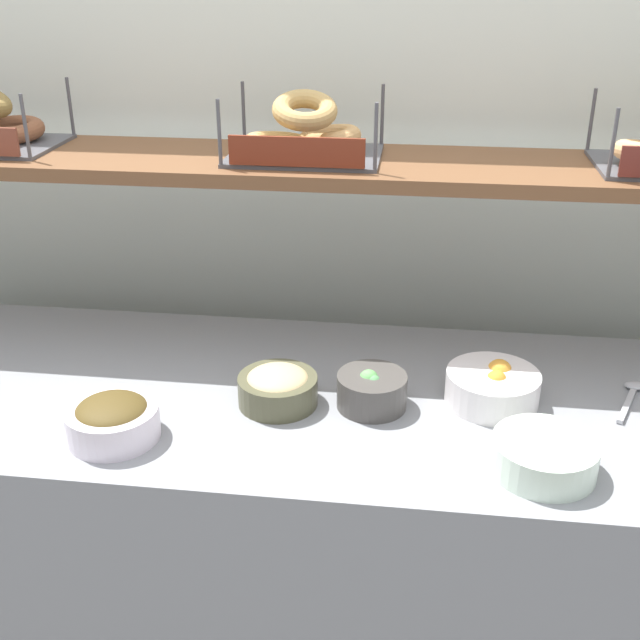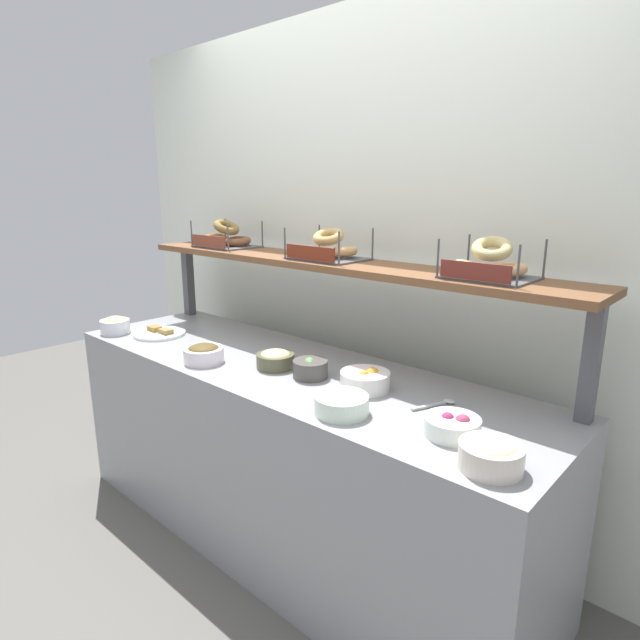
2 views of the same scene
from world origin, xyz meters
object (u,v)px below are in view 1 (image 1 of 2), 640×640
Objects in this scene: bowl_hummus at (278,387)px; serving_spoon_near_plate at (632,394)px; bowl_fruit_salad at (493,387)px; bowl_cream_cheese at (545,453)px; bagel_basket_sesame at (304,136)px; bowl_chocolate_spread at (113,419)px; bowl_veggie_mix at (372,390)px.

bowl_hummus is 0.98× the size of serving_spoon_near_plate.
bowl_fruit_salad is 1.02× the size of bowl_cream_cheese.
serving_spoon_near_plate is 0.51× the size of bagel_basket_sesame.
bowl_fruit_salad is 1.08× the size of bowl_chocolate_spread.
bowl_veggie_mix is 0.56m from bagel_basket_sesame.
bowl_fruit_salad reaches higher than bowl_hummus.
bowl_cream_cheese is at bearing -18.37° from bowl_hummus.
bowl_cream_cheese is 0.82m from bagel_basket_sesame.
bowl_chocolate_spread is at bearing -164.63° from serving_spoon_near_plate.
bowl_fruit_salad is 0.75m from bowl_chocolate_spread.
bowl_fruit_salad reaches higher than bowl_chocolate_spread.
bowl_veggie_mix is at bearing 4.22° from bowl_hummus.
bowl_chocolate_spread reaches higher than serving_spoon_near_plate.
bowl_chocolate_spread is at bearing 179.46° from bowl_cream_cheese.
bowl_cream_cheese is 0.57× the size of bagel_basket_sesame.
bowl_fruit_salad is 1.14× the size of serving_spoon_near_plate.
bowl_fruit_salad is 0.30m from serving_spoon_near_plate.
bagel_basket_sesame is (-0.50, 0.49, 0.44)m from bowl_cream_cheese.
bowl_fruit_salad is 1.34× the size of bowl_veggie_mix.
bowl_chocolate_spread is at bearing -159.86° from bowl_veggie_mix.
bowl_hummus reaches higher than serving_spoon_near_plate.
bowl_chocolate_spread is 1.23× the size of bowl_veggie_mix.
bowl_chocolate_spread reaches higher than bowl_cream_cheese.
bowl_cream_cheese is 1.15× the size of bowl_hummus.
bowl_cream_cheese is at bearing -44.50° from bagel_basket_sesame.
bowl_fruit_salad reaches higher than bowl_veggie_mix.
bagel_basket_sesame reaches higher than bowl_cream_cheese.
bowl_chocolate_spread is 0.51m from bowl_veggie_mix.
bowl_fruit_salad is at bearing 107.93° from bowl_cream_cheese.
serving_spoon_near_plate is (1.01, 0.28, -0.03)m from bowl_chocolate_spread.
bagel_basket_sesame reaches higher than bowl_chocolate_spread.
serving_spoon_near_plate is (0.72, 0.12, -0.03)m from bowl_hummus.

